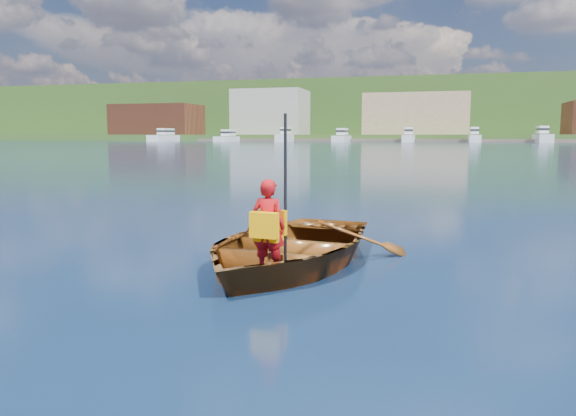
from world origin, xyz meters
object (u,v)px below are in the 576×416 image
at_px(child_paddler, 269,226).
at_px(dock, 404,140).
at_px(marina_yachts, 407,137).
at_px(rowboat, 287,247).

xyz_separation_m(child_paddler, dock, (-7.71, 149.51, -0.27)).
height_order(child_paddler, marina_yachts, marina_yachts).
height_order(child_paddler, dock, child_paddler).
xyz_separation_m(rowboat, dock, (-7.68, 148.59, 0.15)).
distance_m(rowboat, child_paddler, 1.00).
bearing_deg(rowboat, marina_yachts, 92.57).
height_order(rowboat, marina_yachts, marina_yachts).
distance_m(child_paddler, dock, 149.71).
bearing_deg(rowboat, dock, 92.96).
relative_size(dock, marina_yachts, 1.09).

